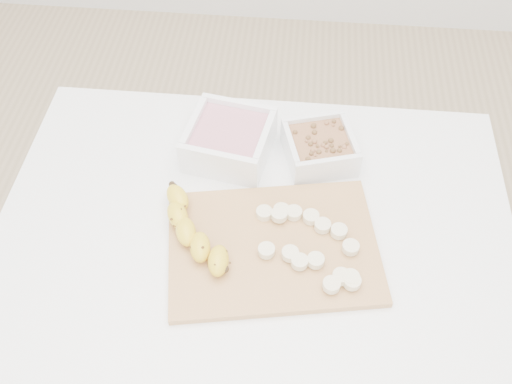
# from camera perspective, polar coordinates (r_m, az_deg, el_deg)

# --- Properties ---
(ground) EXTENTS (3.50, 3.50, 0.00)m
(ground) POSITION_cam_1_polar(r_m,az_deg,el_deg) (1.77, -0.10, -17.25)
(ground) COLOR #C6AD89
(ground) RESTS_ON ground
(table) EXTENTS (1.00, 0.70, 0.75)m
(table) POSITION_cam_1_polar(r_m,az_deg,el_deg) (1.18, -0.14, -5.82)
(table) COLOR white
(table) RESTS_ON ground
(bowl_yogurt) EXTENTS (0.19, 0.19, 0.08)m
(bowl_yogurt) POSITION_cam_1_polar(r_m,az_deg,el_deg) (1.19, -2.69, 5.30)
(bowl_yogurt) COLOR white
(bowl_yogurt) RESTS_ON table
(bowl_granola) EXTENTS (0.17, 0.17, 0.06)m
(bowl_granola) POSITION_cam_1_polar(r_m,az_deg,el_deg) (1.19, 6.38, 4.46)
(bowl_granola) COLOR white
(bowl_granola) RESTS_ON table
(cutting_board) EXTENTS (0.43, 0.34, 0.01)m
(cutting_board) POSITION_cam_1_polar(r_m,az_deg,el_deg) (1.07, 1.72, -5.51)
(cutting_board) COLOR tan
(cutting_board) RESTS_ON table
(banana) EXTENTS (0.14, 0.22, 0.04)m
(banana) POSITION_cam_1_polar(r_m,az_deg,el_deg) (1.06, -6.14, -3.94)
(banana) COLOR yellow
(banana) RESTS_ON cutting_board
(banana_slices) EXTENTS (0.20, 0.19, 0.02)m
(banana_slices) POSITION_cam_1_polar(r_m,az_deg,el_deg) (1.05, 5.54, -5.20)
(banana_slices) COLOR beige
(banana_slices) RESTS_ON cutting_board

